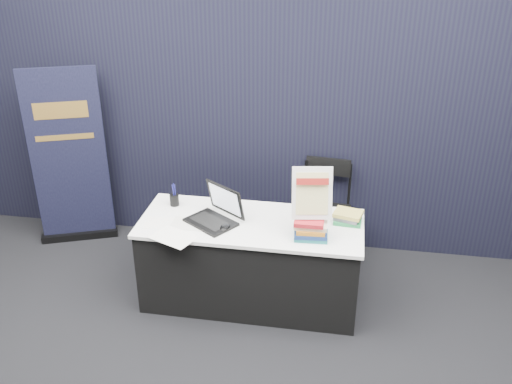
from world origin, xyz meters
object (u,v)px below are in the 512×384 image
Objects in this scene: book_stack_short at (348,218)px; info_sign at (312,194)px; display_table at (251,261)px; pullup_banner at (70,168)px; laptop at (212,213)px; stacking_chair at (325,208)px; book_stack_tall at (310,228)px.

info_sign is (-0.28, -0.25, 0.31)m from book_stack_short.
display_table is 4.37× the size of info_sign.
info_sign reaches higher than display_table.
book_stack_short is 0.13× the size of pullup_banner.
book_stack_short is at bearing 8.90° from display_table.
stacking_chair is at bearing 76.43° from laptop.
pullup_banner is 1.83× the size of stacking_chair.
book_stack_short is 2.73m from pullup_banner.
laptop is 0.81m from book_stack_tall.
info_sign is at bearing 27.12° from laptop.
display_table is 1.03× the size of pullup_banner.
stacking_chair is at bearing 53.50° from display_table.
display_table is 0.89m from info_sign.
info_sign is (0.49, -0.13, 0.73)m from display_table.
pullup_banner is at bearing 159.96° from book_stack_tall.
book_stack_tall is 0.25× the size of stacking_chair.
display_table is 1.88× the size of stacking_chair.
book_stack_tall is at bearing -135.31° from book_stack_short.
book_stack_short is 0.24× the size of stacking_chair.
stacking_chair is (0.08, 0.89, -0.57)m from info_sign.
info_sign is at bearing -14.75° from display_table.
book_stack_short is (0.77, 0.12, 0.42)m from display_table.
info_sign is (0.00, 0.03, 0.28)m from book_stack_tall.
book_stack_tall is at bearing -41.33° from pullup_banner.
pullup_banner is at bearing -170.33° from laptop.
display_table is at bearing 155.58° from info_sign.
book_stack_tall is at bearing 24.98° from laptop.
info_sign reaches higher than laptop.
pullup_banner is (-1.58, 0.73, -0.04)m from laptop.
info_sign is 0.23× the size of pullup_banner.
book_stack_tall is 0.40m from book_stack_short.
stacking_chair is (2.46, 0.05, -0.24)m from pullup_banner.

